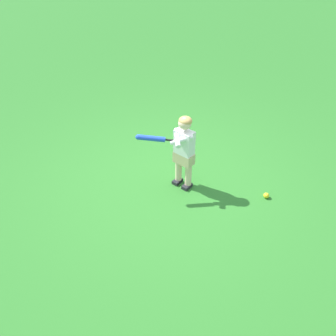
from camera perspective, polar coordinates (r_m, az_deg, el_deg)
name	(u,v)px	position (r m, az deg, el deg)	size (l,w,h in m)	color
ground_plane	(169,182)	(5.55, 0.09, -2.00)	(40.00, 40.00, 0.00)	#2D7528
child_batter	(182,147)	(5.11, 2.08, 3.15)	(0.52, 0.64, 1.08)	#232328
play_ball_center_lawn	(266,195)	(5.43, 14.16, -3.91)	(0.08, 0.08, 0.08)	yellow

